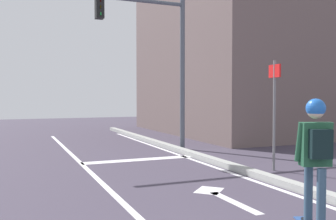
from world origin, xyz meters
TOP-DOWN VIEW (x-y plane):
  - lane_line_center at (-0.00, 6.00)m, footprint 0.12×20.00m
  - lane_line_curbside at (2.93, 6.00)m, footprint 0.12×20.00m
  - stop_bar at (1.54, 8.72)m, footprint 3.08×0.40m
  - lane_arrow_stem at (1.69, 4.16)m, footprint 0.16×1.40m
  - lane_arrow_head at (1.69, 5.01)m, footprint 0.71×0.71m
  - curb_strip at (3.18, 6.00)m, footprint 0.24×24.00m
  - skater at (1.85, 2.57)m, footprint 0.43×0.60m
  - traffic_signal_mast at (2.22, 10.22)m, footprint 5.56×0.34m
  - street_sign_post at (3.99, 6.06)m, footprint 0.08×0.44m
  - building_block at (11.23, 14.67)m, footprint 12.31×10.17m

SIDE VIEW (x-z plane):
  - lane_line_center at x=0.00m, z-range 0.00..0.01m
  - lane_line_curbside at x=2.93m, z-range 0.00..0.01m
  - stop_bar at x=1.54m, z-range 0.00..0.01m
  - lane_arrow_stem at x=1.69m, z-range 0.00..0.01m
  - lane_arrow_head at x=1.69m, z-range 0.00..0.01m
  - curb_strip at x=3.18m, z-range 0.00..0.14m
  - skater at x=1.85m, z-range 0.29..1.92m
  - street_sign_post at x=3.99m, z-range 0.38..2.95m
  - traffic_signal_mast at x=2.22m, z-range 1.05..6.00m
  - building_block at x=11.23m, z-range 0.00..7.76m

